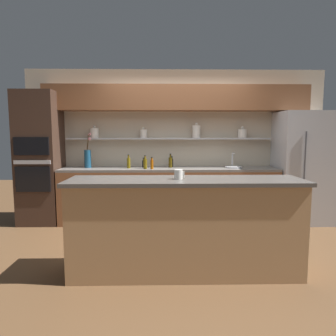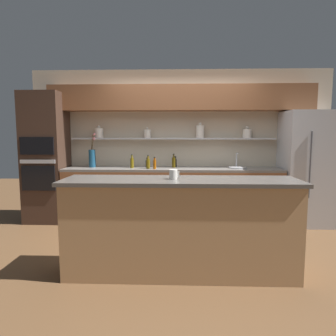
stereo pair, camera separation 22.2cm
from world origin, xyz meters
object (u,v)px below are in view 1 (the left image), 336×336
(bottle_oil_1, at_px, (170,162))
(bottle_oil_4, at_px, (145,163))
(oven_tower, at_px, (40,158))
(sink_fixture, at_px, (234,166))
(refrigerator, at_px, (304,167))
(bottle_oil_3, at_px, (129,163))
(coffee_mug, at_px, (179,174))
(bottle_sauce_0, at_px, (144,163))
(flower_vase, at_px, (88,157))
(bottle_sauce_2, at_px, (172,162))
(bottle_sauce_5, at_px, (152,164))

(bottle_oil_1, height_order, bottle_oil_4, bottle_oil_1)
(oven_tower, xyz_separation_m, sink_fixture, (3.24, 0.01, -0.14))
(refrigerator, relative_size, bottle_oil_3, 8.08)
(sink_fixture, xyz_separation_m, bottle_oil_1, (-1.07, 0.05, 0.07))
(refrigerator, distance_m, coffee_mug, 2.93)
(bottle_sauce_0, bearing_deg, flower_vase, -179.01)
(bottle_oil_1, bearing_deg, bottle_sauce_0, 176.97)
(bottle_oil_3, bearing_deg, bottle_sauce_0, 23.68)
(refrigerator, xyz_separation_m, coffee_mug, (-2.22, -1.90, 0.14))
(oven_tower, distance_m, flower_vase, 0.78)
(flower_vase, distance_m, sink_fixture, 2.48)
(sink_fixture, xyz_separation_m, bottle_sauce_2, (-1.05, 0.12, 0.06))
(oven_tower, distance_m, bottle_oil_4, 1.76)
(bottle_oil_1, distance_m, bottle_sauce_5, 0.39)
(flower_vase, relative_size, bottle_sauce_0, 3.50)
(bottle_sauce_2, bearing_deg, oven_tower, -176.44)
(oven_tower, xyz_separation_m, flower_vase, (0.77, 0.07, 0.01))
(flower_vase, relative_size, bottle_oil_4, 2.65)
(flower_vase, relative_size, sink_fixture, 2.00)
(bottle_sauce_2, relative_size, bottle_oil_4, 0.85)
(refrigerator, bearing_deg, bottle_oil_4, -178.42)
(sink_fixture, xyz_separation_m, bottle_oil_4, (-1.49, -0.12, 0.06))
(flower_vase, bearing_deg, bottle_oil_4, -10.41)
(refrigerator, height_order, bottle_oil_1, refrigerator)
(refrigerator, bearing_deg, bottle_sauce_0, 177.41)
(bottle_oil_1, height_order, coffee_mug, bottle_oil_1)
(bottle_sauce_2, bearing_deg, sink_fixture, -6.81)
(bottle_sauce_5, bearing_deg, refrigerator, 3.06)
(bottle_sauce_2, bearing_deg, bottle_oil_4, -150.93)
(flower_vase, bearing_deg, oven_tower, -174.85)
(bottle_oil_3, xyz_separation_m, bottle_oil_4, (0.28, -0.09, -0.00))
(refrigerator, distance_m, bottle_oil_3, 2.95)
(bottle_sauce_0, bearing_deg, sink_fixture, -2.77)
(oven_tower, relative_size, bottle_oil_3, 9.48)
(bottle_sauce_0, bearing_deg, bottle_oil_1, -3.03)
(flower_vase, bearing_deg, bottle_sauce_0, 0.99)
(bottle_sauce_2, distance_m, bottle_sauce_5, 0.45)
(oven_tower, xyz_separation_m, bottle_sauce_0, (1.72, 0.09, -0.10))
(oven_tower, height_order, sink_fixture, oven_tower)
(refrigerator, height_order, oven_tower, oven_tower)
(bottle_sauce_0, relative_size, coffee_mug, 1.60)
(bottle_sauce_2, xyz_separation_m, bottle_oil_3, (-0.73, -0.16, 0.01))
(flower_vase, bearing_deg, bottle_oil_3, -7.42)
(bottle_oil_4, bearing_deg, sink_fixture, 4.70)
(bottle_sauce_5, bearing_deg, bottle_oil_3, 158.91)
(bottle_oil_3, bearing_deg, sink_fixture, 1.08)
(bottle_sauce_0, xyz_separation_m, coffee_mug, (0.49, -2.02, 0.08))
(oven_tower, height_order, flower_vase, oven_tower)
(bottle_sauce_0, relative_size, bottle_oil_3, 0.73)
(bottle_oil_1, height_order, bottle_sauce_2, bottle_oil_1)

